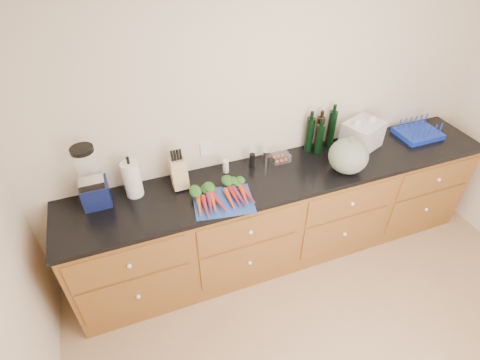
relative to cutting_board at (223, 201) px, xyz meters
name	(u,v)px	position (x,y,z in m)	size (l,w,h in m)	color
wall_back	(274,114)	(0.61, 0.48, 0.35)	(4.10, 0.05, 2.60)	beige
cabinets	(284,216)	(0.61, 0.16, -0.49)	(3.60, 0.64, 0.90)	brown
countertop	(288,174)	(0.61, 0.16, -0.03)	(3.64, 0.62, 0.04)	black
cutting_board	(223,201)	(0.00, 0.00, 0.00)	(0.43, 0.33, 0.01)	#224097
carrots	(221,194)	(0.00, 0.05, 0.03)	(0.43, 0.32, 0.06)	#D34418
squash	(348,156)	(1.06, 0.02, 0.14)	(0.31, 0.31, 0.28)	#5B6B59
blender_appliance	(91,180)	(-0.86, 0.32, 0.20)	(0.19, 0.19, 0.48)	#0F1748
paper_towel	(132,179)	(-0.59, 0.32, 0.14)	(0.13, 0.13, 0.29)	white
knife_block	(179,174)	(-0.25, 0.30, 0.11)	(0.12, 0.12, 0.23)	tan
grinder_salt	(226,166)	(0.14, 0.34, 0.05)	(0.05, 0.05, 0.11)	silver
grinder_pepper	(252,160)	(0.37, 0.34, 0.05)	(0.05, 0.05, 0.12)	black
canister_chrome	(266,157)	(0.49, 0.34, 0.05)	(0.05, 0.05, 0.12)	silver
tomato_box	(280,157)	(0.62, 0.33, 0.03)	(0.15, 0.12, 0.07)	white
bottles	(320,134)	(1.00, 0.37, 0.15)	(0.28, 0.14, 0.34)	black
grocery_bag	(362,135)	(1.38, 0.28, 0.11)	(0.32, 0.26, 0.24)	silver
dish_rack	(418,132)	(1.98, 0.24, 0.03)	(0.37, 0.30, 0.15)	#132BAA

